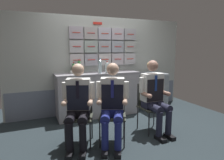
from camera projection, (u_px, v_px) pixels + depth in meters
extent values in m
cube|color=#242D32|center=(130.00, 133.00, 3.46)|extent=(4.80, 4.80, 0.04)
cube|color=#B7BFB8|center=(102.00, 65.00, 4.54)|extent=(4.20, 0.06, 2.15)
cube|color=slate|center=(103.00, 98.00, 4.63)|extent=(4.12, 0.01, 0.59)
cube|color=silver|center=(77.00, 60.00, 4.22)|extent=(0.29, 0.06, 0.26)
cylinder|color=red|center=(77.00, 60.00, 4.19)|extent=(0.17, 0.01, 0.01)
cube|color=#AAA9B6|center=(91.00, 60.00, 4.35)|extent=(0.29, 0.06, 0.26)
cylinder|color=red|center=(92.00, 60.00, 4.31)|extent=(0.17, 0.01, 0.01)
cube|color=silver|center=(105.00, 59.00, 4.47)|extent=(0.29, 0.06, 0.26)
cylinder|color=red|center=(105.00, 59.00, 4.44)|extent=(0.17, 0.01, 0.01)
cube|color=silver|center=(117.00, 59.00, 4.60)|extent=(0.29, 0.06, 0.26)
cylinder|color=red|center=(118.00, 59.00, 4.56)|extent=(0.17, 0.01, 0.01)
cube|color=silver|center=(129.00, 59.00, 4.72)|extent=(0.29, 0.06, 0.26)
cylinder|color=red|center=(130.00, 59.00, 4.69)|extent=(0.17, 0.01, 0.01)
cube|color=silver|center=(76.00, 46.00, 4.18)|extent=(0.29, 0.06, 0.26)
cylinder|color=red|center=(77.00, 46.00, 4.14)|extent=(0.17, 0.01, 0.01)
cube|color=#A7B7B1|center=(91.00, 47.00, 4.30)|extent=(0.29, 0.06, 0.26)
cylinder|color=red|center=(91.00, 47.00, 4.27)|extent=(0.17, 0.01, 0.01)
cube|color=#A9AEB8|center=(105.00, 47.00, 4.43)|extent=(0.29, 0.06, 0.26)
cylinder|color=red|center=(105.00, 47.00, 4.39)|extent=(0.17, 0.01, 0.01)
cube|color=#A5ADBA|center=(117.00, 47.00, 4.55)|extent=(0.29, 0.06, 0.26)
cylinder|color=red|center=(118.00, 47.00, 4.52)|extent=(0.17, 0.01, 0.01)
cube|color=#B6BBB8|center=(130.00, 47.00, 4.68)|extent=(0.29, 0.06, 0.26)
cylinder|color=red|center=(130.00, 47.00, 4.64)|extent=(0.17, 0.01, 0.01)
cube|color=#B4ACB9|center=(76.00, 33.00, 4.13)|extent=(0.29, 0.06, 0.26)
cylinder|color=red|center=(76.00, 33.00, 4.10)|extent=(0.17, 0.01, 0.01)
cube|color=#B4B0B0|center=(91.00, 33.00, 4.26)|extent=(0.29, 0.06, 0.26)
cylinder|color=red|center=(91.00, 33.00, 4.22)|extent=(0.17, 0.01, 0.01)
cube|color=silver|center=(104.00, 34.00, 4.38)|extent=(0.29, 0.06, 0.26)
cylinder|color=red|center=(105.00, 33.00, 4.35)|extent=(0.17, 0.01, 0.01)
cube|color=silver|center=(117.00, 34.00, 4.51)|extent=(0.29, 0.06, 0.26)
cylinder|color=red|center=(118.00, 34.00, 4.47)|extent=(0.17, 0.01, 0.01)
cube|color=#B0B1B8|center=(130.00, 34.00, 4.63)|extent=(0.29, 0.06, 0.26)
cylinder|color=red|center=(131.00, 34.00, 4.60)|extent=(0.17, 0.01, 0.01)
cube|color=red|center=(98.00, 23.00, 4.30)|extent=(0.20, 0.02, 0.05)
cube|color=#A8A6AF|center=(98.00, 95.00, 4.29)|extent=(1.76, 0.52, 0.91)
cube|color=#9996A0|center=(98.00, 73.00, 4.21)|extent=(1.80, 0.53, 0.03)
sphere|color=black|center=(154.00, 111.00, 4.47)|extent=(0.07, 0.07, 0.07)
sphere|color=black|center=(165.00, 110.00, 4.59)|extent=(0.07, 0.07, 0.07)
sphere|color=black|center=(141.00, 105.00, 4.97)|extent=(0.07, 0.07, 0.07)
sphere|color=black|center=(152.00, 104.00, 5.09)|extent=(0.07, 0.07, 0.07)
cube|color=#A5AFB9|center=(153.00, 90.00, 4.71)|extent=(0.40, 0.64, 0.81)
cube|color=#919BA5|center=(161.00, 104.00, 4.46)|extent=(0.35, 0.01, 0.22)
cube|color=#919BA5|center=(162.00, 92.00, 4.42)|extent=(0.35, 0.01, 0.22)
cube|color=#919BA5|center=(162.00, 80.00, 4.37)|extent=(0.35, 0.01, 0.22)
cylinder|color=#28282D|center=(162.00, 75.00, 4.38)|extent=(0.32, 0.02, 0.02)
cylinder|color=#2D2D33|center=(65.00, 136.00, 2.82)|extent=(0.02, 0.02, 0.41)
cylinder|color=#2D2D33|center=(90.00, 136.00, 2.84)|extent=(0.02, 0.02, 0.41)
cylinder|color=#2D2D33|center=(70.00, 126.00, 3.18)|extent=(0.02, 0.02, 0.41)
cylinder|color=#2D2D33|center=(92.00, 126.00, 3.19)|extent=(0.02, 0.02, 0.41)
cube|color=#363A30|center=(79.00, 117.00, 2.97)|extent=(0.52, 0.52, 0.02)
cube|color=#363A30|center=(80.00, 101.00, 3.13)|extent=(0.35, 0.16, 0.40)
cylinder|color=#2D2D33|center=(69.00, 101.00, 3.11)|extent=(0.02, 0.02, 0.40)
cylinder|color=#2D2D33|center=(92.00, 101.00, 3.12)|extent=(0.02, 0.02, 0.40)
cube|color=black|center=(70.00, 154.00, 2.67)|extent=(0.16, 0.24, 0.06)
cube|color=black|center=(83.00, 154.00, 2.67)|extent=(0.16, 0.24, 0.06)
cylinder|color=black|center=(70.00, 137.00, 2.67)|extent=(0.10, 0.10, 0.40)
cylinder|color=black|center=(83.00, 137.00, 2.68)|extent=(0.10, 0.10, 0.40)
cylinder|color=black|center=(71.00, 117.00, 2.80)|extent=(0.25, 0.39, 0.13)
cylinder|color=black|center=(84.00, 117.00, 2.80)|extent=(0.25, 0.39, 0.13)
cube|color=black|center=(79.00, 113.00, 2.96)|extent=(0.38, 0.31, 0.12)
cube|color=white|center=(79.00, 94.00, 2.93)|extent=(0.39, 0.31, 0.46)
cube|color=black|center=(78.00, 98.00, 2.84)|extent=(0.30, 0.13, 0.37)
cube|color=black|center=(77.00, 90.00, 2.81)|extent=(0.04, 0.02, 0.26)
cylinder|color=white|center=(65.00, 91.00, 2.92)|extent=(0.08, 0.08, 0.25)
cylinder|color=#D5AC91|center=(65.00, 102.00, 2.84)|extent=(0.15, 0.24, 0.07)
sphere|color=#D5AC91|center=(64.00, 104.00, 2.74)|extent=(0.08, 0.08, 0.08)
cylinder|color=white|center=(92.00, 90.00, 2.93)|extent=(0.08, 0.08, 0.25)
cylinder|color=#D5AC91|center=(90.00, 102.00, 2.85)|extent=(0.15, 0.24, 0.07)
sphere|color=#D5AC91|center=(90.00, 104.00, 2.75)|extent=(0.08, 0.08, 0.08)
sphere|color=#D5AC91|center=(78.00, 70.00, 2.88)|extent=(0.18, 0.18, 0.18)
ellipsoid|color=brown|center=(78.00, 69.00, 2.89)|extent=(0.23, 0.22, 0.13)
cylinder|color=#2D2D33|center=(100.00, 134.00, 2.88)|extent=(0.02, 0.02, 0.41)
cylinder|color=#2D2D33|center=(124.00, 135.00, 2.86)|extent=(0.02, 0.02, 0.41)
cylinder|color=#2D2D33|center=(102.00, 125.00, 3.24)|extent=(0.02, 0.02, 0.41)
cylinder|color=#2D2D33|center=(124.00, 125.00, 3.22)|extent=(0.02, 0.02, 0.41)
cube|color=#363A30|center=(113.00, 116.00, 3.02)|extent=(0.53, 0.53, 0.02)
cube|color=#363A30|center=(113.00, 100.00, 3.17)|extent=(0.34, 0.19, 0.40)
cylinder|color=#2D2D33|center=(102.00, 100.00, 3.17)|extent=(0.02, 0.02, 0.40)
cylinder|color=#2D2D33|center=(124.00, 100.00, 3.15)|extent=(0.02, 0.02, 0.40)
cube|color=black|center=(105.00, 153.00, 2.72)|extent=(0.18, 0.24, 0.06)
cube|color=black|center=(118.00, 153.00, 2.71)|extent=(0.18, 0.24, 0.06)
cylinder|color=navy|center=(105.00, 136.00, 2.72)|extent=(0.10, 0.10, 0.40)
cylinder|color=navy|center=(118.00, 136.00, 2.71)|extent=(0.10, 0.10, 0.40)
cylinder|color=navy|center=(106.00, 116.00, 2.85)|extent=(0.28, 0.39, 0.13)
cylinder|color=navy|center=(118.00, 116.00, 2.84)|extent=(0.28, 0.39, 0.13)
cube|color=navy|center=(113.00, 112.00, 3.00)|extent=(0.38, 0.32, 0.12)
cube|color=white|center=(113.00, 93.00, 2.98)|extent=(0.40, 0.33, 0.47)
cube|color=black|center=(112.00, 97.00, 2.88)|extent=(0.30, 0.15, 0.37)
cube|color=navy|center=(112.00, 89.00, 2.86)|extent=(0.04, 0.03, 0.26)
cylinder|color=white|center=(99.00, 90.00, 2.98)|extent=(0.08, 0.08, 0.25)
cylinder|color=tan|center=(100.00, 101.00, 2.90)|extent=(0.16, 0.24, 0.07)
sphere|color=tan|center=(99.00, 103.00, 2.79)|extent=(0.08, 0.08, 0.08)
cylinder|color=white|center=(126.00, 90.00, 2.96)|extent=(0.08, 0.08, 0.25)
cylinder|color=tan|center=(125.00, 101.00, 2.88)|extent=(0.16, 0.24, 0.07)
sphere|color=tan|center=(125.00, 103.00, 2.78)|extent=(0.08, 0.08, 0.08)
sphere|color=tan|center=(113.00, 69.00, 2.92)|extent=(0.18, 0.18, 0.18)
ellipsoid|color=gray|center=(113.00, 68.00, 2.93)|extent=(0.24, 0.23, 0.13)
cylinder|color=#2D2D33|center=(149.00, 125.00, 3.25)|extent=(0.02, 0.02, 0.41)
cylinder|color=#2D2D33|center=(166.00, 121.00, 3.39)|extent=(0.02, 0.02, 0.41)
cylinder|color=#2D2D33|center=(138.00, 118.00, 3.58)|extent=(0.02, 0.02, 0.41)
cylinder|color=#2D2D33|center=(154.00, 115.00, 3.72)|extent=(0.02, 0.02, 0.41)
cube|color=#363A30|center=(152.00, 108.00, 3.45)|extent=(0.40, 0.40, 0.02)
cube|color=#363A30|center=(146.00, 94.00, 3.59)|extent=(0.37, 0.03, 0.40)
cylinder|color=#2D2D33|center=(138.00, 95.00, 3.51)|extent=(0.02, 0.02, 0.40)
cylinder|color=#2D2D33|center=(155.00, 93.00, 3.65)|extent=(0.02, 0.02, 0.40)
cube|color=black|center=(160.00, 139.00, 3.13)|extent=(0.09, 0.22, 0.06)
cube|color=black|center=(169.00, 137.00, 3.21)|extent=(0.09, 0.22, 0.06)
cylinder|color=#1F2134|center=(159.00, 124.00, 3.13)|extent=(0.10, 0.10, 0.40)
cylinder|color=#1F2134|center=(168.00, 122.00, 3.21)|extent=(0.10, 0.10, 0.40)
cylinder|color=#1F2134|center=(153.00, 108.00, 3.25)|extent=(0.13, 0.38, 0.13)
cylinder|color=#1F2134|center=(162.00, 106.00, 3.32)|extent=(0.13, 0.38, 0.13)
cube|color=#1F2134|center=(152.00, 104.00, 3.44)|extent=(0.34, 0.20, 0.12)
cube|color=white|center=(152.00, 87.00, 3.41)|extent=(0.36, 0.20, 0.48)
cube|color=black|center=(155.00, 90.00, 3.32)|extent=(0.33, 0.02, 0.38)
cube|color=navy|center=(156.00, 83.00, 3.29)|extent=(0.04, 0.01, 0.27)
cylinder|color=white|center=(142.00, 85.00, 3.32)|extent=(0.08, 0.08, 0.26)
cylinder|color=#A07462|center=(146.00, 95.00, 3.25)|extent=(0.07, 0.24, 0.07)
sphere|color=#A07462|center=(150.00, 96.00, 3.16)|extent=(0.08, 0.08, 0.08)
cylinder|color=white|center=(162.00, 83.00, 3.48)|extent=(0.08, 0.08, 0.26)
cylinder|color=#A07462|center=(164.00, 93.00, 3.40)|extent=(0.07, 0.24, 0.07)
sphere|color=#A07462|center=(169.00, 94.00, 3.31)|extent=(0.08, 0.08, 0.08)
sphere|color=#A07462|center=(153.00, 66.00, 3.35)|extent=(0.19, 0.19, 0.19)
ellipsoid|color=tan|center=(152.00, 65.00, 3.36)|extent=(0.19, 0.17, 0.13)
cylinder|color=#4BA355|center=(74.00, 69.00, 4.13)|extent=(0.06, 0.06, 0.18)
cone|color=#4BA355|center=(74.00, 64.00, 4.11)|extent=(0.06, 0.06, 0.02)
cylinder|color=red|center=(74.00, 63.00, 4.11)|extent=(0.03, 0.03, 0.02)
cylinder|color=silver|center=(100.00, 67.00, 4.07)|extent=(0.07, 0.07, 0.26)
cone|color=silver|center=(100.00, 60.00, 4.04)|extent=(0.07, 0.07, 0.02)
cylinder|color=#3473C6|center=(100.00, 59.00, 4.04)|extent=(0.03, 0.03, 0.02)
cylinder|color=silver|center=(107.00, 68.00, 4.12)|extent=(0.08, 0.08, 0.21)
cone|color=silver|center=(107.00, 63.00, 4.10)|extent=(0.08, 0.08, 0.02)
cylinder|color=red|center=(107.00, 62.00, 4.09)|extent=(0.03, 0.03, 0.02)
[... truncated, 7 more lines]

